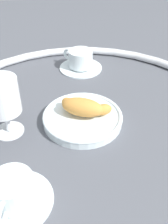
{
  "coord_description": "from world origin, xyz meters",
  "views": [
    {
      "loc": [
        -0.06,
        -0.49,
        0.42
      ],
      "look_at": [
        0.0,
        0.01,
        0.03
      ],
      "focal_mm": 43.05,
      "sensor_mm": 36.0,
      "label": 1
    }
  ],
  "objects_px": {
    "pastry_plate": "(84,118)",
    "juice_glass_left": "(2,98)",
    "coffee_cup_near": "(80,61)",
    "coffee_cup_far": "(13,193)",
    "croissant_large": "(84,107)"
  },
  "relations": [
    {
      "from": "juice_glass_left",
      "to": "coffee_cup_near",
      "type": "bearing_deg",
      "value": 54.99
    },
    {
      "from": "pastry_plate",
      "to": "coffee_cup_near",
      "type": "bearing_deg",
      "value": 85.57
    },
    {
      "from": "coffee_cup_far",
      "to": "juice_glass_left",
      "type": "xyz_separation_m",
      "value": [
        -0.03,
        0.19,
        0.07
      ]
    },
    {
      "from": "pastry_plate",
      "to": "coffee_cup_far",
      "type": "bearing_deg",
      "value": -125.54
    },
    {
      "from": "coffee_cup_near",
      "to": "juice_glass_left",
      "type": "xyz_separation_m",
      "value": [
        -0.2,
        -0.28,
        0.07
      ]
    },
    {
      "from": "pastry_plate",
      "to": "coffee_cup_near",
      "type": "height_order",
      "value": "coffee_cup_near"
    },
    {
      "from": "croissant_large",
      "to": "coffee_cup_near",
      "type": "relative_size",
      "value": 0.93
    },
    {
      "from": "coffee_cup_near",
      "to": "coffee_cup_far",
      "type": "height_order",
      "value": "same"
    },
    {
      "from": "croissant_large",
      "to": "coffee_cup_far",
      "type": "xyz_separation_m",
      "value": [
        -0.15,
        -0.21,
        -0.02
      ]
    },
    {
      "from": "pastry_plate",
      "to": "juice_glass_left",
      "type": "bearing_deg",
      "value": -175.57
    },
    {
      "from": "pastry_plate",
      "to": "juice_glass_left",
      "type": "relative_size",
      "value": 1.37
    },
    {
      "from": "coffee_cup_near",
      "to": "coffee_cup_far",
      "type": "bearing_deg",
      "value": -109.53
    },
    {
      "from": "croissant_large",
      "to": "juice_glass_left",
      "type": "xyz_separation_m",
      "value": [
        -0.18,
        -0.02,
        0.05
      ]
    },
    {
      "from": "croissant_large",
      "to": "coffee_cup_near",
      "type": "distance_m",
      "value": 0.27
    },
    {
      "from": "coffee_cup_near",
      "to": "coffee_cup_far",
      "type": "relative_size",
      "value": 1.0
    }
  ]
}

